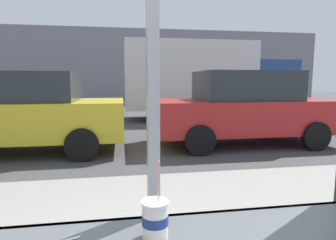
{
  "coord_description": "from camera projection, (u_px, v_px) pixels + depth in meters",
  "views": [
    {
      "loc": [
        -0.13,
        -1.14,
        1.52
      ],
      "look_at": [
        0.5,
        2.74,
        0.98
      ],
      "focal_mm": 30.51,
      "sensor_mm": 36.0,
      "label": 1
    }
  ],
  "objects": [
    {
      "name": "soda_cup_left",
      "position": [
        155.0,
        219.0,
        1.06
      ],
      "size": [
        0.1,
        0.1,
        0.3
      ],
      "color": "white",
      "rests_on": "window_counter"
    },
    {
      "name": "sidewalk_strip",
      "position": [
        137.0,
        226.0,
        2.9
      ],
      "size": [
        16.0,
        2.8,
        0.12
      ],
      "primitive_type": "cube",
      "color": "gray",
      "rests_on": "ground"
    },
    {
      "name": "box_truck",
      "position": [
        205.0,
        78.0,
        11.59
      ],
      "size": [
        6.79,
        2.44,
        3.04
      ],
      "color": "silver",
      "rests_on": "ground"
    },
    {
      "name": "parked_car_red",
      "position": [
        244.0,
        108.0,
        6.86
      ],
      "size": [
        4.25,
        1.96,
        1.75
      ],
      "color": "red",
      "rests_on": "ground"
    },
    {
      "name": "building_facade_far",
      "position": [
        122.0,
        67.0,
        19.51
      ],
      "size": [
        28.0,
        1.2,
        5.0
      ],
      "primitive_type": "cube",
      "color": "gray",
      "rests_on": "ground"
    },
    {
      "name": "parked_car_yellow",
      "position": [
        24.0,
        112.0,
        6.06
      ],
      "size": [
        4.22,
        2.06,
        1.71
      ],
      "color": "gold",
      "rests_on": "ground"
    },
    {
      "name": "ground_plane",
      "position": [
        126.0,
        129.0,
        9.16
      ],
      "size": [
        60.0,
        60.0,
        0.0
      ],
      "primitive_type": "plane",
      "color": "#424244"
    },
    {
      "name": "window_wall",
      "position": [
        152.0,
        5.0,
        1.17
      ],
      "size": [
        2.8,
        0.2,
        2.9
      ],
      "color": "#2D2D33",
      "rests_on": "ground"
    }
  ]
}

